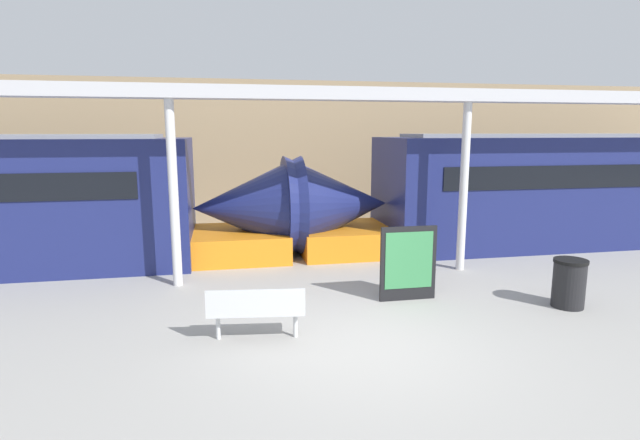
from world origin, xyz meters
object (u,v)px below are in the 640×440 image
Objects in this scene: trash_bin at (569,283)px; support_column_far at (464,188)px; train_left at (556,192)px; support_column_near at (174,195)px; bench_near at (256,309)px; poster_board at (408,263)px.

trash_bin is 3.27m from support_column_far.
support_column_far reaches higher than train_left.
support_column_near is at bearing 180.00° from support_column_far.
trash_bin is (-3.34, -5.08, -1.04)m from train_left.
support_column_far reaches higher than bench_near.
poster_board is at bearing -146.22° from train_left.
support_column_far is (-0.79, 2.80, 1.50)m from trash_bin.
support_column_near is at bearing -167.95° from train_left.
bench_near is 1.07× the size of poster_board.
train_left is 4.07× the size of support_column_near.
train_left is 10.76m from bench_near.
train_left is 4.07× the size of support_column_far.
bench_near is 3.81m from support_column_near.
bench_near is at bearing -147.74° from support_column_far.
poster_board is at bearing -137.81° from support_column_far.
support_column_near reaches higher than poster_board.
poster_board is 0.37× the size of support_column_far.
bench_near is 0.40× the size of support_column_far.
bench_near is at bearing -65.45° from support_column_near.
support_column_far is at bearing 39.25° from bench_near.
support_column_far is (2.04, 1.85, 1.22)m from poster_board.
support_column_near and support_column_far have the same top height.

